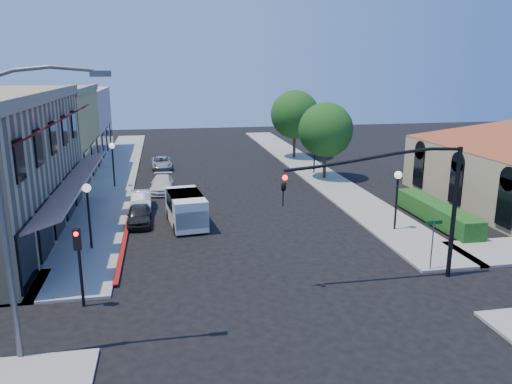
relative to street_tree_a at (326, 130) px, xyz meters
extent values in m
plane|color=black|center=(-8.80, -22.00, -4.19)|extent=(120.00, 120.00, 0.00)
cube|color=gray|center=(-17.55, 5.00, -4.13)|extent=(3.50, 50.00, 0.12)
cube|color=gray|center=(-0.05, 5.00, -4.13)|extent=(3.50, 50.00, 0.12)
cube|color=maroon|center=(-15.70, -14.00, -4.19)|extent=(0.25, 10.00, 0.06)
cube|color=tan|center=(-19.45, -11.00, 3.61)|extent=(0.50, 18.20, 0.60)
cube|color=#561416|center=(-18.40, -11.00, -1.14)|extent=(1.75, 17.00, 0.67)
cube|color=#541011|center=(-18.75, -18.00, 2.36)|extent=(1.02, 1.50, 0.60)
cube|color=#541011|center=(-18.75, -14.60, 2.36)|extent=(1.02, 1.50, 0.60)
cube|color=#541011|center=(-18.75, -11.20, 2.36)|extent=(1.02, 1.50, 0.60)
cube|color=#541011|center=(-18.75, -7.80, 2.36)|extent=(1.02, 1.50, 0.60)
cube|color=#541011|center=(-18.75, -4.40, 2.36)|extent=(1.02, 1.50, 0.60)
cube|color=black|center=(-19.25, -18.50, -2.59)|extent=(0.12, 2.60, 2.60)
cube|color=black|center=(-19.25, -15.10, -2.59)|extent=(0.12, 2.60, 2.60)
cube|color=black|center=(-19.25, -11.70, -2.59)|extent=(0.12, 2.60, 2.60)
cube|color=black|center=(-19.25, -8.30, -2.59)|extent=(0.12, 2.60, 2.60)
cube|color=black|center=(-19.25, -4.90, -2.59)|extent=(0.12, 2.60, 2.60)
cube|color=tan|center=(-24.30, 4.00, -0.39)|extent=(10.00, 12.00, 7.60)
cube|color=beige|center=(-24.30, 16.00, -0.69)|extent=(10.00, 12.00, 7.00)
cube|color=black|center=(5.65, -15.50, -2.39)|extent=(0.12, 1.40, 2.80)
cube|color=black|center=(5.65, -10.50, -2.39)|extent=(0.12, 1.40, 2.80)
cube|color=black|center=(5.65, -5.50, -2.39)|extent=(0.12, 1.40, 2.80)
cube|color=#194C15|center=(2.90, -13.00, -4.19)|extent=(1.40, 8.00, 1.10)
cylinder|color=black|center=(0.00, 0.00, -3.14)|extent=(0.28, 0.28, 2.10)
sphere|color=#194C15|center=(0.00, 0.00, 0.01)|extent=(4.56, 4.56, 4.56)
cylinder|color=black|center=(0.00, 10.00, -3.06)|extent=(0.28, 0.28, 2.27)
sphere|color=#194C15|center=(0.00, 10.00, 0.36)|extent=(4.94, 4.94, 4.94)
cylinder|color=black|center=(-0.80, -20.50, -1.19)|extent=(0.20, 0.20, 6.00)
cylinder|color=black|center=(-4.70, -20.50, 1.41)|extent=(7.80, 0.14, 0.14)
imported|color=black|center=(-8.60, -20.50, 0.51)|extent=(0.20, 0.16, 1.00)
sphere|color=#FF0C0C|center=(-8.60, -20.68, 0.81)|extent=(0.22, 0.22, 0.22)
cylinder|color=black|center=(-16.80, -20.50, -2.69)|extent=(0.12, 0.12, 3.00)
cube|color=black|center=(-16.80, -20.65, -1.29)|extent=(0.28, 0.22, 0.85)
sphere|color=#FF0C0C|center=(-16.80, -20.77, -1.04)|extent=(0.18, 0.18, 0.18)
cylinder|color=#595B5E|center=(-18.30, -24.00, 0.31)|extent=(0.20, 0.20, 9.00)
cylinder|color=#595B5E|center=(-16.80, -24.00, 5.06)|extent=(3.00, 0.12, 0.12)
cube|color=#595B5E|center=(-15.10, -24.00, 4.96)|extent=(0.60, 0.25, 0.18)
cylinder|color=#595B5E|center=(-1.30, -19.80, -2.94)|extent=(0.06, 0.06, 2.50)
cube|color=#0C591E|center=(-1.30, -19.80, -1.79)|extent=(0.80, 0.04, 0.18)
cylinder|color=black|center=(-17.30, -14.00, -2.59)|extent=(0.12, 0.12, 3.20)
sphere|color=white|center=(-17.30, -14.00, -0.84)|extent=(0.44, 0.44, 0.44)
cylinder|color=black|center=(-17.30, 0.00, -2.59)|extent=(0.12, 0.12, 3.20)
sphere|color=white|center=(-17.30, 0.00, -0.84)|extent=(0.44, 0.44, 0.44)
cylinder|color=black|center=(-0.30, -14.00, -2.59)|extent=(0.12, 0.12, 3.20)
sphere|color=white|center=(-0.30, -14.00, -0.84)|extent=(0.44, 0.44, 0.44)
cylinder|color=black|center=(-0.30, 2.00, -2.59)|extent=(0.12, 0.12, 3.20)
sphere|color=white|center=(-0.30, 2.00, -0.84)|extent=(0.44, 0.44, 0.44)
cube|color=white|center=(-12.20, -10.68, -3.14)|extent=(2.39, 4.59, 1.80)
cube|color=white|center=(-11.99, -12.57, -3.24)|extent=(1.91, 0.81, 1.00)
cube|color=black|center=(-12.03, -12.22, -2.74)|extent=(1.70, 0.29, 0.90)
cube|color=black|center=(-12.24, -10.38, -2.69)|extent=(2.21, 2.80, 0.90)
cylinder|color=black|center=(-12.88, -12.27, -3.86)|extent=(0.32, 0.69, 0.66)
cylinder|color=black|center=(-13.22, -9.29, -3.86)|extent=(0.32, 0.69, 0.66)
cylinder|color=black|center=(-11.19, -12.08, -3.86)|extent=(0.32, 0.69, 0.66)
cylinder|color=black|center=(-11.53, -9.09, -3.86)|extent=(0.32, 0.69, 0.66)
imported|color=black|center=(-15.00, -10.00, -3.60)|extent=(1.43, 3.51, 1.19)
imported|color=#B3B6B9|center=(-15.00, -6.62, -3.58)|extent=(1.37, 3.73, 1.22)
imported|color=silver|center=(-13.60, -2.00, -3.60)|extent=(1.90, 4.19, 1.19)
imported|color=#B1B3B7|center=(-13.60, 7.07, -3.65)|extent=(1.95, 4.01, 1.10)
camera|label=1|loc=(-13.36, -39.74, 5.18)|focal=35.00mm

